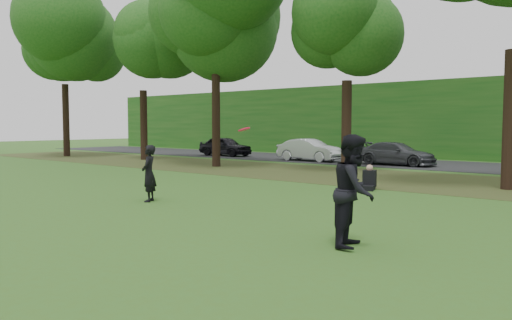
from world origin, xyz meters
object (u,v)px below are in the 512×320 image
Objects in this scene: player_right at (354,191)px; frisbee at (244,129)px; seated_person at (369,180)px; player_left at (149,173)px.

frisbee is at bearing 65.47° from player_right.
seated_person is (-3.41, 7.33, -0.68)m from player_right.
player_left is at bearing 65.58° from player_right.
player_left is at bearing 172.04° from frisbee.
frisbee reaches higher than player_left.
player_left is 7.29m from seated_person.
player_right is at bearing -82.21° from seated_person.
seated_person is at bearing 8.53° from player_right.
player_right is at bearing 46.47° from player_left.
player_left reaches higher than seated_person.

